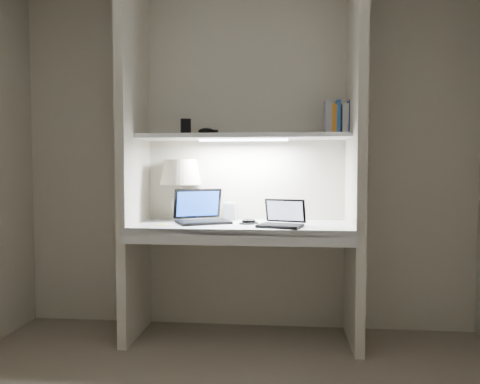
# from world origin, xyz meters

# --- Properties ---
(back_wall) EXTENTS (3.20, 0.01, 2.50)m
(back_wall) POSITION_xyz_m (0.00, 1.50, 1.25)
(back_wall) COLOR beige
(back_wall) RESTS_ON floor
(alcove_panel_left) EXTENTS (0.06, 0.55, 2.50)m
(alcove_panel_left) POSITION_xyz_m (-0.73, 1.23, 1.25)
(alcove_panel_left) COLOR beige
(alcove_panel_left) RESTS_ON floor
(alcove_panel_right) EXTENTS (0.06, 0.55, 2.50)m
(alcove_panel_right) POSITION_xyz_m (0.73, 1.23, 1.25)
(alcove_panel_right) COLOR beige
(alcove_panel_right) RESTS_ON floor
(desk) EXTENTS (1.40, 0.55, 0.04)m
(desk) POSITION_xyz_m (0.00, 1.23, 0.75)
(desk) COLOR white
(desk) RESTS_ON alcove_panel_left
(desk_apron) EXTENTS (1.46, 0.03, 0.10)m
(desk_apron) POSITION_xyz_m (0.00, 0.96, 0.72)
(desk_apron) COLOR silver
(desk_apron) RESTS_ON desk
(shelf) EXTENTS (1.40, 0.36, 0.03)m
(shelf) POSITION_xyz_m (0.00, 1.32, 1.35)
(shelf) COLOR silver
(shelf) RESTS_ON back_wall
(strip_light) EXTENTS (0.60, 0.04, 0.02)m
(strip_light) POSITION_xyz_m (0.00, 1.32, 1.33)
(strip_light) COLOR white
(strip_light) RESTS_ON shelf
(table_lamp) EXTENTS (0.29, 0.29, 0.43)m
(table_lamp) POSITION_xyz_m (-0.45, 1.41, 1.06)
(table_lamp) COLOR white
(table_lamp) RESTS_ON desk
(laptop_main) EXTENTS (0.43, 0.41, 0.23)m
(laptop_main) POSITION_xyz_m (-0.28, 1.28, 0.82)
(laptop_main) COLOR black
(laptop_main) RESTS_ON desk
(laptop_netbook) EXTENTS (0.32, 0.30, 0.17)m
(laptop_netbook) POSITION_xyz_m (0.26, 1.12, 0.81)
(laptop_netbook) COLOR black
(laptop_netbook) RESTS_ON desk
(speaker) EXTENTS (0.09, 0.07, 0.12)m
(speaker) POSITION_xyz_m (-0.11, 1.45, 0.83)
(speaker) COLOR silver
(speaker) RESTS_ON desk
(mouse) EXTENTS (0.10, 0.07, 0.03)m
(mouse) POSITION_xyz_m (0.04, 1.23, 0.79)
(mouse) COLOR black
(mouse) RESTS_ON desk
(cable_coil) EXTENTS (0.13, 0.13, 0.01)m
(cable_coil) POSITION_xyz_m (0.06, 1.23, 0.78)
(cable_coil) COLOR black
(cable_coil) RESTS_ON desk
(sticky_note) EXTENTS (0.09, 0.09, 0.00)m
(sticky_note) POSITION_xyz_m (-0.51, 1.14, 0.77)
(sticky_note) COLOR yellow
(sticky_note) RESTS_ON desk
(book_row) EXTENTS (0.21, 0.15, 0.22)m
(book_row) POSITION_xyz_m (0.65, 1.37, 1.47)
(book_row) COLOR white
(book_row) RESTS_ON shelf
(shelf_box) EXTENTS (0.08, 0.07, 0.11)m
(shelf_box) POSITION_xyz_m (-0.41, 1.37, 1.42)
(shelf_box) COLOR black
(shelf_box) RESTS_ON shelf
(shelf_gadget) EXTENTS (0.13, 0.11, 0.05)m
(shelf_gadget) POSITION_xyz_m (-0.26, 1.39, 1.39)
(shelf_gadget) COLOR black
(shelf_gadget) RESTS_ON shelf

